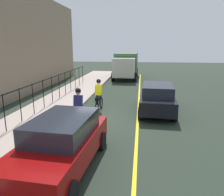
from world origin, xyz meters
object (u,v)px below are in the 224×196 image
Objects in this scene: cyclist_follow at (99,95)px; patrol_sedan at (157,98)px; cyclist_lead at (78,108)px; parked_sedan_rear at (62,143)px; box_truck_background at (126,64)px.

cyclist_follow is 0.41× the size of patrol_sedan.
parked_sedan_rear is (-3.43, -0.45, -0.09)m from cyclist_lead.
parked_sedan_rear is at bearing -176.70° from cyclist_follow.
cyclist_follow is (2.78, -0.39, 0.00)m from cyclist_lead.
cyclist_lead is at bearing -168.62° from parked_sedan_rear.
parked_sedan_rear is (-6.35, 3.22, 0.00)m from patrol_sedan.
parked_sedan_rear is at bearing -169.75° from cyclist_lead.
box_truck_background is (16.10, -1.02, 0.64)m from cyclist_lead.
box_truck_background is (13.18, 2.65, 0.73)m from patrol_sedan.
cyclist_follow reaches higher than patrol_sedan.
patrol_sedan is at bearing -84.67° from cyclist_follow.
cyclist_lead is 3.46m from parked_sedan_rear.
cyclist_lead is 4.69m from patrol_sedan.
cyclist_lead is at bearing 174.74° from cyclist_follow.
cyclist_lead is 0.40× the size of parked_sedan_rear.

